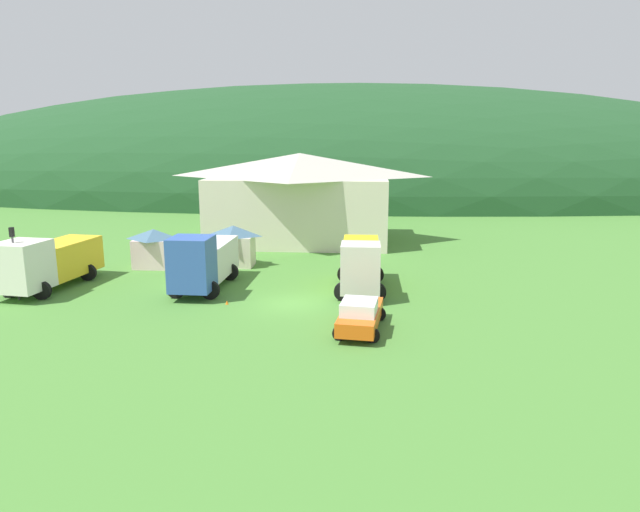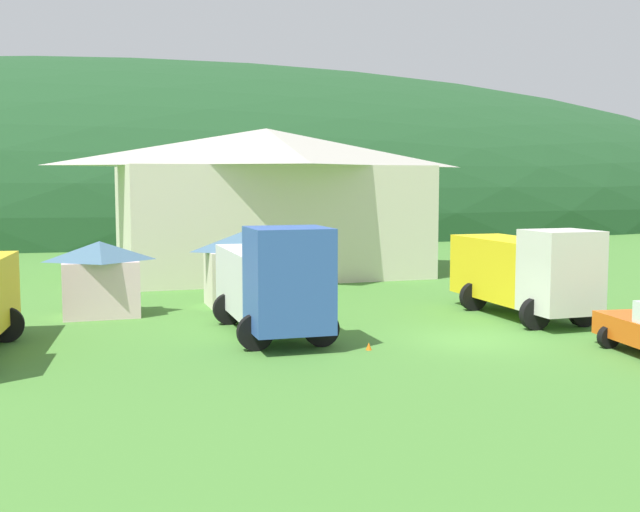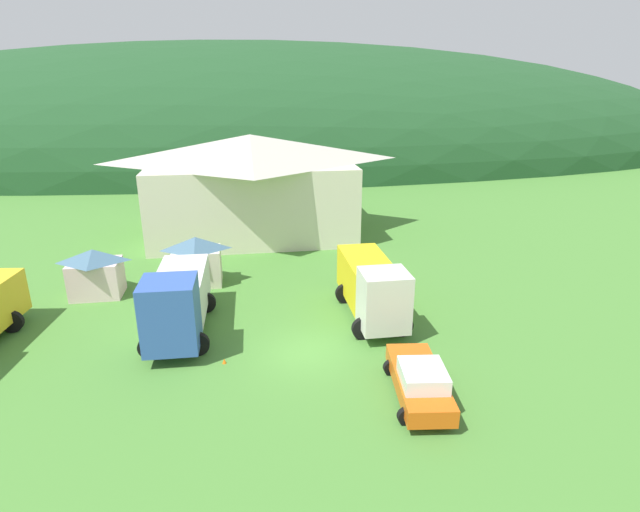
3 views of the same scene
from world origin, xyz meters
name	(u,v)px [view 2 (image 2 of 3)]	position (x,y,z in m)	size (l,w,h in m)	color
ground_plane	(469,341)	(0.00, 0.00, 0.00)	(200.00, 200.00, 0.00)	#477F33
forested_hill_backdrop	(180,226)	(0.00, 66.01, 0.00)	(164.20, 60.00, 35.20)	#1E4723
depot_building	(267,199)	(-1.62, 19.88, 4.06)	(16.62, 11.64, 7.88)	beige
play_shed_cream	(242,267)	(-5.32, 9.29, 1.55)	(3.06, 2.18, 3.01)	beige
play_shed_pink	(100,278)	(-10.95, 8.36, 1.46)	(2.98, 2.22, 2.83)	beige
box_truck_blue	(272,280)	(-5.74, 2.78, 1.83)	(3.27, 7.56, 3.69)	#3356AD
flatbed_truck_yellow	(525,270)	(4.00, 3.14, 1.79)	(3.05, 7.05, 3.39)	silver
traffic_cone_near_pickup	(369,350)	(-3.55, -0.33, 0.00)	(0.36, 0.36, 0.46)	orange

